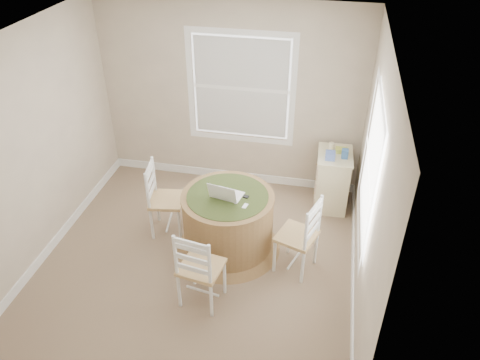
% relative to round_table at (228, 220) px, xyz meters
% --- Properties ---
extents(room, '(3.64, 3.64, 2.64)m').
position_rel_round_table_xyz_m(room, '(-0.13, -0.12, 0.88)').
color(room, '#856E54').
rests_on(room, ground).
extents(round_table, '(1.26, 1.26, 0.77)m').
position_rel_round_table_xyz_m(round_table, '(0.00, 0.00, 0.00)').
color(round_table, olive).
rests_on(round_table, ground).
extents(chair_left, '(0.46, 0.48, 0.95)m').
position_rel_round_table_xyz_m(chair_left, '(-0.81, 0.17, 0.05)').
color(chair_left, white).
rests_on(chair_left, ground).
extents(chair_near, '(0.48, 0.46, 0.95)m').
position_rel_round_table_xyz_m(chair_near, '(-0.08, -0.87, 0.05)').
color(chair_near, white).
rests_on(chair_near, ground).
extents(chair_right, '(0.52, 0.53, 0.95)m').
position_rel_round_table_xyz_m(chair_right, '(0.83, -0.18, 0.05)').
color(chair_right, white).
rests_on(chair_right, ground).
extents(laptop, '(0.39, 0.36, 0.23)m').
position_rel_round_table_xyz_m(laptop, '(-0.01, -0.02, 0.38)').
color(laptop, white).
rests_on(laptop, round_table).
extents(mouse, '(0.08, 0.11, 0.03)m').
position_rel_round_table_xyz_m(mouse, '(0.12, -0.09, 0.36)').
color(mouse, white).
rests_on(mouse, round_table).
extents(phone, '(0.06, 0.10, 0.02)m').
position_rel_round_table_xyz_m(phone, '(0.23, -0.15, 0.35)').
color(phone, '#B7BABF').
rests_on(phone, round_table).
extents(keys, '(0.07, 0.06, 0.02)m').
position_rel_round_table_xyz_m(keys, '(0.21, 0.01, 0.35)').
color(keys, black).
rests_on(keys, round_table).
extents(corner_chest, '(0.47, 0.62, 0.80)m').
position_rel_round_table_xyz_m(corner_chest, '(1.16, 1.14, -0.02)').
color(corner_chest, beige).
rests_on(corner_chest, ground).
extents(tissue_box, '(0.12, 0.12, 0.10)m').
position_rel_round_table_xyz_m(tissue_box, '(1.10, 1.01, 0.43)').
color(tissue_box, '#556FC2').
rests_on(tissue_box, corner_chest).
extents(box_yellow, '(0.15, 0.11, 0.06)m').
position_rel_round_table_xyz_m(box_yellow, '(1.24, 1.21, 0.41)').
color(box_yellow, '#B8BF43').
rests_on(box_yellow, corner_chest).
extents(box_blue, '(0.08, 0.08, 0.12)m').
position_rel_round_table_xyz_m(box_blue, '(1.28, 1.08, 0.44)').
color(box_blue, '#3663A2').
rests_on(box_blue, corner_chest).
extents(cup_cream, '(0.07, 0.07, 0.09)m').
position_rel_round_table_xyz_m(cup_cream, '(1.10, 1.28, 0.42)').
color(cup_cream, beige).
rests_on(cup_cream, corner_chest).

